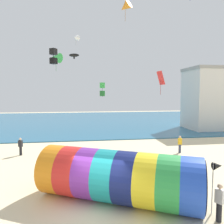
# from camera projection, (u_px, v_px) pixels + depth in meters

# --- Properties ---
(ground_plane) EXTENTS (120.00, 120.00, 0.00)m
(ground_plane) POSITION_uv_depth(u_px,v_px,m) (98.00, 213.00, 10.45)
(ground_plane) COLOR beige
(sea) EXTENTS (120.00, 40.00, 0.10)m
(sea) POSITION_uv_depth(u_px,v_px,m) (84.00, 121.00, 46.03)
(sea) COLOR #236084
(sea) RESTS_ON ground
(giant_inflatable_tube) EXTENTS (8.73, 6.21, 2.73)m
(giant_inflatable_tube) POSITION_uv_depth(u_px,v_px,m) (118.00, 177.00, 11.46)
(giant_inflatable_tube) COLOR orange
(giant_inflatable_tube) RESTS_ON ground
(kite_handler) EXTENTS (0.37, 0.42, 1.74)m
(kite_handler) POSITION_uv_depth(u_px,v_px,m) (219.00, 202.00, 9.70)
(kite_handler) COLOR black
(kite_handler) RESTS_ON ground
(kite_black_parafoil) EXTENTS (1.22, 0.66, 0.63)m
(kite_black_parafoil) POSITION_uv_depth(u_px,v_px,m) (74.00, 55.00, 24.35)
(kite_black_parafoil) COLOR black
(kite_green_box) EXTENTS (0.61, 0.61, 1.52)m
(kite_green_box) POSITION_uv_depth(u_px,v_px,m) (102.00, 89.00, 23.18)
(kite_green_box) COLOR green
(kite_white_delta) EXTENTS (0.83, 0.86, 1.11)m
(kite_white_delta) POSITION_uv_depth(u_px,v_px,m) (76.00, 37.00, 22.19)
(kite_white_delta) COLOR white
(kite_green_delta) EXTENTS (1.56, 1.51, 1.99)m
(kite_green_delta) POSITION_uv_depth(u_px,v_px,m) (56.00, 58.00, 22.65)
(kite_green_delta) COLOR green
(kite_orange_delta) EXTENTS (1.86, 1.83, 2.26)m
(kite_orange_delta) POSITION_uv_depth(u_px,v_px,m) (125.00, 7.00, 23.93)
(kite_orange_delta) COLOR orange
(kite_black_box) EXTENTS (0.47, 0.47, 0.98)m
(kite_black_box) POSITION_uv_depth(u_px,v_px,m) (53.00, 56.00, 13.14)
(kite_black_box) COLOR black
(kite_red_diamond) EXTENTS (0.57, 0.94, 2.14)m
(kite_red_diamond) POSITION_uv_depth(u_px,v_px,m) (161.00, 78.00, 19.99)
(kite_red_diamond) COLOR red
(bystander_near_water) EXTENTS (0.42, 0.34, 1.64)m
(bystander_near_water) POSITION_uv_depth(u_px,v_px,m) (21.00, 146.00, 20.25)
(bystander_near_water) COLOR black
(bystander_near_water) RESTS_ON ground
(bystander_mid_beach) EXTENTS (0.41, 0.31, 1.66)m
(bystander_mid_beach) POSITION_uv_depth(u_px,v_px,m) (180.00, 144.00, 21.10)
(bystander_mid_beach) COLOR #383D56
(bystander_mid_beach) RESTS_ON ground
(beach_flag) EXTENTS (0.47, 0.36, 2.50)m
(beach_flag) POSITION_uv_depth(u_px,v_px,m) (217.00, 168.00, 10.26)
(beach_flag) COLOR silver
(beach_flag) RESTS_ON ground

